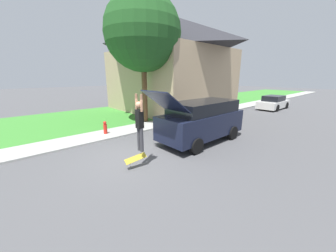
{
  "coord_description": "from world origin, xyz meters",
  "views": [
    {
      "loc": [
        6.32,
        -3.69,
        3.25
      ],
      "look_at": [
        0.59,
        1.4,
        1.21
      ],
      "focal_mm": 20.0,
      "sensor_mm": 36.0,
      "label": 1
    }
  ],
  "objects_px": {
    "suv_parked": "(202,120)",
    "car_down_street": "(273,103)",
    "skateboarder": "(140,122)",
    "lawn_tree_near": "(143,33)",
    "fire_hydrant": "(105,128)",
    "skateboard": "(136,158)"
  },
  "relations": [
    {
      "from": "lawn_tree_near",
      "to": "suv_parked",
      "type": "xyz_separation_m",
      "value": [
        5.26,
        -0.18,
        -4.84
      ]
    },
    {
      "from": "skateboarder",
      "to": "fire_hydrant",
      "type": "height_order",
      "value": "skateboarder"
    },
    {
      "from": "suv_parked",
      "to": "car_down_street",
      "type": "xyz_separation_m",
      "value": [
        -1.35,
        13.31,
        -0.49
      ]
    },
    {
      "from": "car_down_street",
      "to": "skateboard",
      "type": "height_order",
      "value": "car_down_street"
    },
    {
      "from": "car_down_street",
      "to": "fire_hydrant",
      "type": "height_order",
      "value": "car_down_street"
    },
    {
      "from": "suv_parked",
      "to": "skateboarder",
      "type": "height_order",
      "value": "suv_parked"
    },
    {
      "from": "skateboard",
      "to": "car_down_street",
      "type": "bearing_deg",
      "value": 95.34
    },
    {
      "from": "fire_hydrant",
      "to": "lawn_tree_near",
      "type": "bearing_deg",
      "value": 106.87
    },
    {
      "from": "lawn_tree_near",
      "to": "fire_hydrant",
      "type": "bearing_deg",
      "value": -73.13
    },
    {
      "from": "skateboard",
      "to": "fire_hydrant",
      "type": "bearing_deg",
      "value": 169.67
    },
    {
      "from": "suv_parked",
      "to": "car_down_street",
      "type": "height_order",
      "value": "suv_parked"
    },
    {
      "from": "lawn_tree_near",
      "to": "car_down_street",
      "type": "relative_size",
      "value": 1.93
    },
    {
      "from": "suv_parked",
      "to": "car_down_street",
      "type": "relative_size",
      "value": 1.25
    },
    {
      "from": "car_down_street",
      "to": "lawn_tree_near",
      "type": "bearing_deg",
      "value": -106.57
    },
    {
      "from": "suv_parked",
      "to": "skateboarder",
      "type": "relative_size",
      "value": 2.63
    },
    {
      "from": "lawn_tree_near",
      "to": "suv_parked",
      "type": "relative_size",
      "value": 1.55
    },
    {
      "from": "car_down_street",
      "to": "skateboard",
      "type": "distance_m",
      "value": 17.5
    },
    {
      "from": "car_down_street",
      "to": "skateboarder",
      "type": "bearing_deg",
      "value": -84.49
    },
    {
      "from": "lawn_tree_near",
      "to": "car_down_street",
      "type": "height_order",
      "value": "lawn_tree_near"
    },
    {
      "from": "suv_parked",
      "to": "fire_hydrant",
      "type": "height_order",
      "value": "suv_parked"
    },
    {
      "from": "lawn_tree_near",
      "to": "skateboarder",
      "type": "distance_m",
      "value": 8.12
    },
    {
      "from": "car_down_street",
      "to": "skateboarder",
      "type": "xyz_separation_m",
      "value": [
        1.66,
        -17.21,
        1.05
      ]
    }
  ]
}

